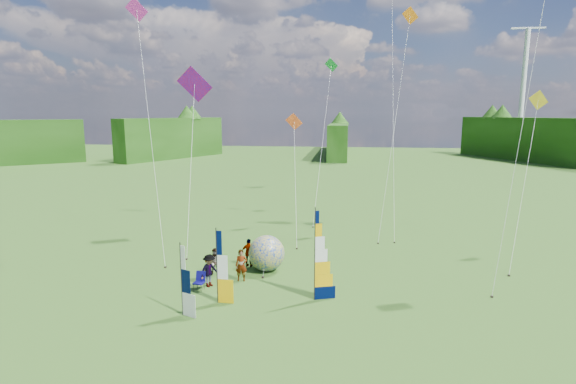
# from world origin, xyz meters

# --- Properties ---
(ground) EXTENTS (220.00, 220.00, 0.00)m
(ground) POSITION_xyz_m (0.00, 0.00, 0.00)
(ground) COLOR #446E25
(ground) RESTS_ON ground
(treeline_ring) EXTENTS (210.00, 210.00, 8.00)m
(treeline_ring) POSITION_xyz_m (0.00, 0.00, 4.00)
(treeline_ring) COLOR #2F5F1B
(treeline_ring) RESTS_ON ground
(turbine_right) EXTENTS (8.00, 1.20, 30.00)m
(turbine_right) POSITION_xyz_m (45.00, 102.00, 15.00)
(turbine_right) COLOR silver
(turbine_right) RESTS_ON ground
(feather_banner_main) EXTENTS (1.26, 0.50, 4.78)m
(feather_banner_main) POSITION_xyz_m (0.55, 2.85, 2.39)
(feather_banner_main) COLOR #000A35
(feather_banner_main) RESTS_ON ground
(side_banner_left) EXTENTS (1.06, 0.14, 3.84)m
(side_banner_left) POSITION_xyz_m (-4.36, 1.84, 1.92)
(side_banner_left) COLOR #EBAA06
(side_banner_left) RESTS_ON ground
(side_banner_far) EXTENTS (0.99, 0.49, 3.51)m
(side_banner_far) POSITION_xyz_m (-5.64, 0.22, 1.76)
(side_banner_far) COLOR white
(side_banner_far) RESTS_ON ground
(bol_inflatable) EXTENTS (2.74, 2.74, 2.23)m
(bol_inflatable) POSITION_xyz_m (-2.72, 6.89, 1.11)
(bol_inflatable) COLOR #002394
(bol_inflatable) RESTS_ON ground
(spectator_a) EXTENTS (0.74, 0.54, 1.87)m
(spectator_a) POSITION_xyz_m (-3.87, 4.99, 0.93)
(spectator_a) COLOR #66594C
(spectator_a) RESTS_ON ground
(spectator_b) EXTENTS (0.89, 0.51, 1.74)m
(spectator_b) POSITION_xyz_m (-5.53, 5.47, 0.87)
(spectator_b) COLOR #66594C
(spectator_b) RESTS_ON ground
(spectator_c) EXTENTS (1.01, 1.26, 1.86)m
(spectator_c) POSITION_xyz_m (-5.45, 3.91, 0.93)
(spectator_c) COLOR #66594C
(spectator_c) RESTS_ON ground
(spectator_d) EXTENTS (1.13, 0.61, 1.82)m
(spectator_d) POSITION_xyz_m (-3.95, 7.44, 0.91)
(spectator_d) COLOR #66594C
(spectator_d) RESTS_ON ground
(camp_chair) EXTENTS (0.67, 0.67, 1.03)m
(camp_chair) POSITION_xyz_m (-5.84, 3.26, 0.52)
(camp_chair) COLOR #0A0755
(camp_chair) RESTS_ON ground
(kite_whale) EXTENTS (4.16, 16.13, 22.32)m
(kite_whale) POSITION_xyz_m (5.84, 20.56, 11.16)
(kite_whale) COLOR black
(kite_whale) RESTS_ON ground
(kite_rainbow_delta) EXTENTS (7.75, 13.24, 14.25)m
(kite_rainbow_delta) POSITION_xyz_m (-9.27, 12.18, 7.12)
(kite_rainbow_delta) COLOR red
(kite_rainbow_delta) RESTS_ON ground
(kite_parafoil) EXTENTS (8.32, 9.72, 20.34)m
(kite_parafoil) POSITION_xyz_m (11.59, 7.01, 10.17)
(kite_parafoil) COLOR red
(kite_parafoil) RESTS_ON ground
(small_kite_red) EXTENTS (5.79, 11.21, 10.14)m
(small_kite_red) POSITION_xyz_m (-1.97, 15.63, 5.07)
(small_kite_red) COLOR #ED5021
(small_kite_red) RESTS_ON ground
(small_kite_orange) EXTENTS (6.84, 10.45, 18.78)m
(small_kite_orange) POSITION_xyz_m (5.74, 17.28, 9.39)
(small_kite_orange) COLOR orange
(small_kite_orange) RESTS_ON ground
(small_kite_yellow) EXTENTS (7.09, 10.05, 11.69)m
(small_kite_yellow) POSITION_xyz_m (13.56, 11.30, 5.85)
(small_kite_yellow) COLOR yellow
(small_kite_yellow) RESTS_ON ground
(small_kite_pink) EXTENTS (6.95, 8.37, 17.92)m
(small_kite_pink) POSITION_xyz_m (-10.83, 9.01, 8.96)
(small_kite_pink) COLOR #CF299C
(small_kite_pink) RESTS_ON ground
(small_kite_green) EXTENTS (6.55, 14.08, 15.75)m
(small_kite_green) POSITION_xyz_m (-0.26, 23.52, 7.87)
(small_kite_green) COLOR green
(small_kite_green) RESTS_ON ground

